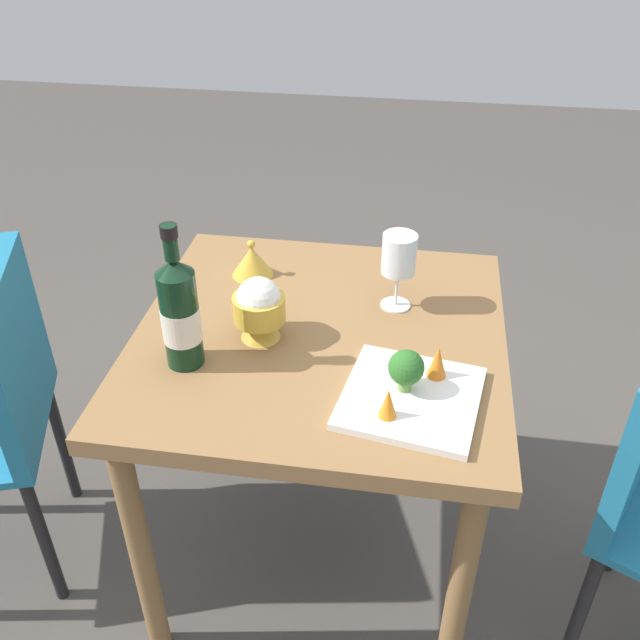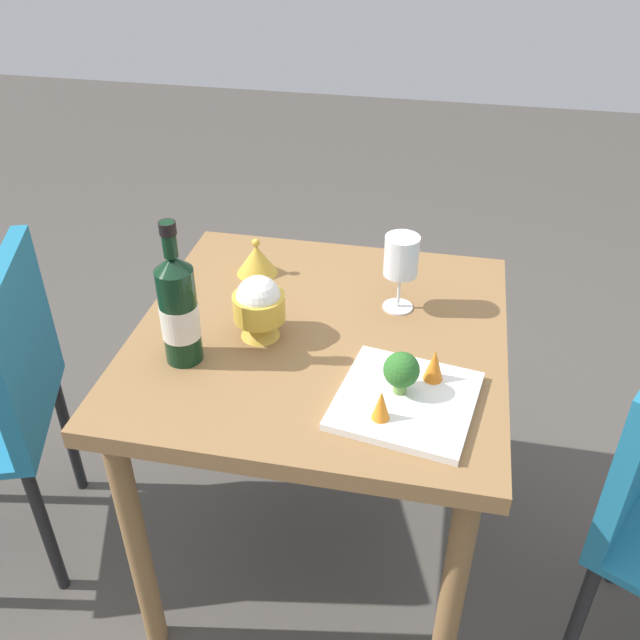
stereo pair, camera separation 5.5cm
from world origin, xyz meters
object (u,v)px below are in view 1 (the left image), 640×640
wine_bottle (180,313)px  rice_bowl (259,308)px  rice_bowl_lid (252,261)px  wine_glass (399,256)px  serving_plate (411,398)px  carrot_garnish_right (438,362)px  carrot_garnish_left (388,403)px  broccoli_floret (406,368)px

wine_bottle → rice_bowl: size_ratio=2.17×
wine_bottle → rice_bowl_lid: (0.36, -0.05, -0.08)m
rice_bowl → rice_bowl_lid: rice_bowl is taller
wine_glass → serving_plate: bearing=-171.3°
wine_glass → rice_bowl_lid: 0.37m
rice_bowl → serving_plate: rice_bowl is taller
rice_bowl → carrot_garnish_right: rice_bowl is taller
rice_bowl → carrot_garnish_left: 0.36m
broccoli_floret → carrot_garnish_left: size_ratio=1.41×
wine_bottle → carrot_garnish_right: 0.51m
wine_glass → rice_bowl: (-0.16, 0.28, -0.05)m
carrot_garnish_left → wine_glass: bearing=1.4°
serving_plate → broccoli_floret: broccoli_floret is taller
serving_plate → carrot_garnish_left: bearing=148.4°
rice_bowl_lid → carrot_garnish_right: rice_bowl_lid is taller
broccoli_floret → carrot_garnish_left: bearing=161.6°
rice_bowl → carrot_garnish_right: (-0.09, -0.37, -0.02)m
serving_plate → broccoli_floret: size_ratio=3.35×
wine_glass → wine_bottle: bearing=123.7°
carrot_garnish_left → serving_plate: bearing=-31.6°
serving_plate → wine_glass: bearing=8.7°
carrot_garnish_left → rice_bowl_lid: bearing=37.4°
rice_bowl_lid → carrot_garnish_right: (-0.34, -0.45, 0.01)m
wine_bottle → rice_bowl_lid: wine_bottle is taller
rice_bowl_lid → serving_plate: bearing=-135.5°
serving_plate → carrot_garnish_right: 0.09m
rice_bowl → broccoli_floret: rice_bowl is taller
rice_bowl_lid → broccoli_floret: 0.55m
wine_bottle → serving_plate: 0.47m
broccoli_floret → rice_bowl_lid: bearing=44.6°
serving_plate → carrot_garnish_left: size_ratio=4.72×
rice_bowl → broccoli_floret: bearing=-114.9°
wine_bottle → rice_bowl: 0.17m
rice_bowl → carrot_garnish_right: 0.38m
wine_bottle → serving_plate: bearing=-96.5°
serving_plate → carrot_garnish_right: (0.07, -0.04, 0.04)m
rice_bowl_lid → serving_plate: size_ratio=0.35×
serving_plate → carrot_garnish_right: bearing=-34.7°
broccoli_floret → carrot_garnish_right: 0.08m
wine_glass → carrot_garnish_right: size_ratio=2.67×
carrot_garnish_left → broccoli_floret: bearing=-18.4°
rice_bowl_lid → carrot_garnish_right: bearing=-127.5°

